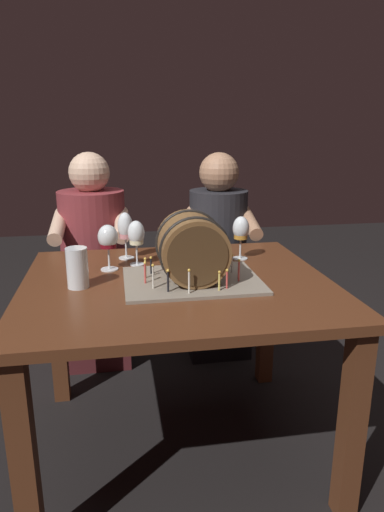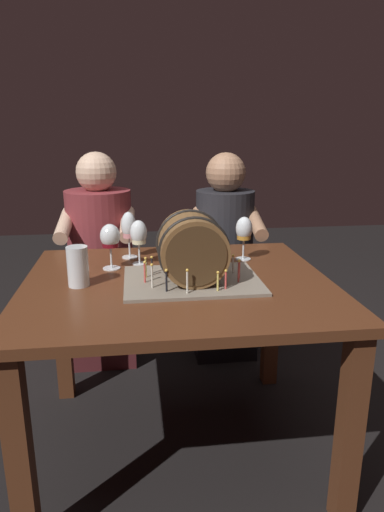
{
  "view_description": "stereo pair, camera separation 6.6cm",
  "coord_description": "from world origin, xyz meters",
  "px_view_note": "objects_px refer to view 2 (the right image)",
  "views": [
    {
      "loc": [
        -0.22,
        -1.61,
        1.29
      ],
      "look_at": [
        0.05,
        -0.03,
        0.83
      ],
      "focal_mm": 32.1,
      "sensor_mm": 36.0,
      "label": 1
    },
    {
      "loc": [
        -0.15,
        -1.62,
        1.29
      ],
      "look_at": [
        0.05,
        -0.03,
        0.83
      ],
      "focal_mm": 32.1,
      "sensor_mm": 36.0,
      "label": 2
    }
  ],
  "objects_px": {
    "wine_glass_amber": "(244,231)",
    "wine_glass_rose": "(129,228)",
    "wine_glass_white": "(139,235)",
    "wine_glass_empty": "(179,228)",
    "barrel_cake": "(192,252)",
    "person_seated_right": "(224,266)",
    "wine_glass_red": "(110,238)",
    "dining_table": "(178,307)",
    "person_seated_left": "(102,268)",
    "beer_pint": "(78,268)"
  },
  "relations": [
    {
      "from": "wine_glass_empty",
      "to": "person_seated_right",
      "type": "bearing_deg",
      "value": 58.73
    },
    {
      "from": "wine_glass_amber",
      "to": "wine_glass_rose",
      "type": "xyz_separation_m",
      "value": [
        -0.49,
        0.09,
        0.01
      ]
    },
    {
      "from": "barrel_cake",
      "to": "wine_glass_rose",
      "type": "relative_size",
      "value": 2.46
    },
    {
      "from": "dining_table",
      "to": "wine_glass_empty",
      "type": "height_order",
      "value": "wine_glass_empty"
    },
    {
      "from": "wine_glass_empty",
      "to": "person_seated_left",
      "type": "xyz_separation_m",
      "value": [
        -0.38,
        0.49,
        -0.32
      ]
    },
    {
      "from": "barrel_cake",
      "to": "wine_glass_rose",
      "type": "xyz_separation_m",
      "value": [
        -0.23,
        0.36,
        0.02
      ]
    },
    {
      "from": "wine_glass_white",
      "to": "barrel_cake",
      "type": "bearing_deg",
      "value": -53.02
    },
    {
      "from": "wine_glass_empty",
      "to": "wine_glass_rose",
      "type": "xyz_separation_m",
      "value": [
        -0.22,
        0.02,
        0.0
      ]
    },
    {
      "from": "dining_table",
      "to": "barrel_cake",
      "type": "distance_m",
      "value": 0.23
    },
    {
      "from": "wine_glass_rose",
      "to": "person_seated_right",
      "type": "height_order",
      "value": "person_seated_right"
    },
    {
      "from": "wine_glass_empty",
      "to": "wine_glass_white",
      "type": "relative_size",
      "value": 1.04
    },
    {
      "from": "dining_table",
      "to": "wine_glass_amber",
      "type": "bearing_deg",
      "value": 37.61
    },
    {
      "from": "dining_table",
      "to": "person_seated_right",
      "type": "relative_size",
      "value": 0.99
    },
    {
      "from": "wine_glass_amber",
      "to": "dining_table",
      "type": "bearing_deg",
      "value": -142.39
    },
    {
      "from": "dining_table",
      "to": "wine_glass_rose",
      "type": "bearing_deg",
      "value": 118.4
    },
    {
      "from": "person_seated_right",
      "to": "wine_glass_amber",
      "type": "bearing_deg",
      "value": -93.06
    },
    {
      "from": "wine_glass_empty",
      "to": "beer_pint",
      "type": "bearing_deg",
      "value": -141.22
    },
    {
      "from": "dining_table",
      "to": "person_seated_left",
      "type": "height_order",
      "value": "person_seated_left"
    },
    {
      "from": "person_seated_left",
      "to": "person_seated_right",
      "type": "distance_m",
      "value": 0.68
    },
    {
      "from": "wine_glass_white",
      "to": "person_seated_right",
      "type": "relative_size",
      "value": 0.16
    },
    {
      "from": "wine_glass_amber",
      "to": "person_seated_right",
      "type": "relative_size",
      "value": 0.16
    },
    {
      "from": "dining_table",
      "to": "wine_glass_amber",
      "type": "relative_size",
      "value": 6.1
    },
    {
      "from": "barrel_cake",
      "to": "person_seated_right",
      "type": "height_order",
      "value": "person_seated_right"
    },
    {
      "from": "barrel_cake",
      "to": "wine_glass_white",
      "type": "xyz_separation_m",
      "value": [
        -0.19,
        0.25,
        0.01
      ]
    },
    {
      "from": "dining_table",
      "to": "person_seated_left",
      "type": "distance_m",
      "value": 0.87
    },
    {
      "from": "wine_glass_rose",
      "to": "beer_pint",
      "type": "height_order",
      "value": "wine_glass_rose"
    },
    {
      "from": "beer_pint",
      "to": "dining_table",
      "type": "bearing_deg",
      "value": 2.38
    },
    {
      "from": "dining_table",
      "to": "wine_glass_empty",
      "type": "bearing_deg",
      "value": 82.62
    },
    {
      "from": "wine_glass_red",
      "to": "wine_glass_empty",
      "type": "height_order",
      "value": "wine_glass_empty"
    },
    {
      "from": "wine_glass_rose",
      "to": "person_seated_left",
      "type": "relative_size",
      "value": 0.18
    },
    {
      "from": "barrel_cake",
      "to": "person_seated_right",
      "type": "bearing_deg",
      "value": 70.82
    },
    {
      "from": "wine_glass_rose",
      "to": "wine_glass_red",
      "type": "bearing_deg",
      "value": -115.4
    },
    {
      "from": "wine_glass_red",
      "to": "dining_table",
      "type": "bearing_deg",
      "value": -35.06
    },
    {
      "from": "barrel_cake",
      "to": "wine_glass_amber",
      "type": "height_order",
      "value": "barrel_cake"
    },
    {
      "from": "wine_glass_white",
      "to": "beer_pint",
      "type": "xyz_separation_m",
      "value": [
        -0.22,
        -0.24,
        -0.06
      ]
    },
    {
      "from": "barrel_cake",
      "to": "wine_glass_white",
      "type": "bearing_deg",
      "value": 126.98
    },
    {
      "from": "wine_glass_red",
      "to": "wine_glass_rose",
      "type": "distance_m",
      "value": 0.17
    },
    {
      "from": "wine_glass_amber",
      "to": "person_seated_right",
      "type": "distance_m",
      "value": 0.65
    },
    {
      "from": "wine_glass_red",
      "to": "wine_glass_white",
      "type": "distance_m",
      "value": 0.12
    },
    {
      "from": "wine_glass_empty",
      "to": "wine_glass_white",
      "type": "height_order",
      "value": "wine_glass_empty"
    },
    {
      "from": "wine_glass_red",
      "to": "person_seated_left",
      "type": "distance_m",
      "value": 0.7
    },
    {
      "from": "wine_glass_white",
      "to": "person_seated_right",
      "type": "bearing_deg",
      "value": 50.33
    },
    {
      "from": "wine_glass_white",
      "to": "wine_glass_empty",
      "type": "bearing_deg",
      "value": 24.57
    },
    {
      "from": "wine_glass_red",
      "to": "wine_glass_white",
      "type": "relative_size",
      "value": 0.99
    },
    {
      "from": "person_seated_left",
      "to": "wine_glass_red",
      "type": "bearing_deg",
      "value": -81.9
    },
    {
      "from": "wine_glass_empty",
      "to": "barrel_cake",
      "type": "bearing_deg",
      "value": -87.84
    },
    {
      "from": "wine_glass_empty",
      "to": "person_seated_right",
      "type": "relative_size",
      "value": 0.17
    },
    {
      "from": "wine_glass_white",
      "to": "wine_glass_red",
      "type": "bearing_deg",
      "value": -156.82
    },
    {
      "from": "wine_glass_rose",
      "to": "person_seated_right",
      "type": "xyz_separation_m",
      "value": [
        0.52,
        0.47,
        -0.34
      ]
    },
    {
      "from": "wine_glass_empty",
      "to": "beer_pint",
      "type": "xyz_separation_m",
      "value": [
        -0.4,
        -0.32,
        -0.06
      ]
    }
  ]
}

